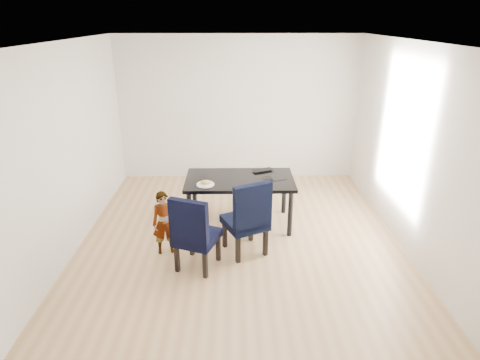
{
  "coord_description": "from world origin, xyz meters",
  "views": [
    {
      "loc": [
        -0.08,
        -4.99,
        2.97
      ],
      "look_at": [
        0.0,
        0.2,
        0.85
      ],
      "focal_mm": 30.0,
      "sensor_mm": 36.0,
      "label": 1
    }
  ],
  "objects_px": {
    "child": "(164,223)",
    "laptop": "(261,169)",
    "dining_table": "(240,201)",
    "chair_right": "(245,216)",
    "chair_left": "(197,231)",
    "plate": "(205,184)"
  },
  "relations": [
    {
      "from": "dining_table",
      "to": "plate",
      "type": "distance_m",
      "value": 0.66
    },
    {
      "from": "chair_right",
      "to": "child",
      "type": "bearing_deg",
      "value": 155.53
    },
    {
      "from": "chair_right",
      "to": "laptop",
      "type": "xyz_separation_m",
      "value": [
        0.29,
        1.13,
        0.23
      ]
    },
    {
      "from": "dining_table",
      "to": "chair_left",
      "type": "distance_m",
      "value": 1.26
    },
    {
      "from": "chair_left",
      "to": "child",
      "type": "height_order",
      "value": "chair_left"
    },
    {
      "from": "child",
      "to": "plate",
      "type": "xyz_separation_m",
      "value": [
        0.52,
        0.55,
        0.32
      ]
    },
    {
      "from": "dining_table",
      "to": "chair_left",
      "type": "bearing_deg",
      "value": -115.93
    },
    {
      "from": "dining_table",
      "to": "chair_right",
      "type": "distance_m",
      "value": 0.8
    },
    {
      "from": "child",
      "to": "chair_right",
      "type": "bearing_deg",
      "value": -14.34
    },
    {
      "from": "dining_table",
      "to": "chair_right",
      "type": "height_order",
      "value": "chair_right"
    },
    {
      "from": "dining_table",
      "to": "chair_right",
      "type": "xyz_separation_m",
      "value": [
        0.06,
        -0.78,
        0.16
      ]
    },
    {
      "from": "chair_right",
      "to": "plate",
      "type": "bearing_deg",
      "value": 110.23
    },
    {
      "from": "child",
      "to": "laptop",
      "type": "distance_m",
      "value": 1.79
    },
    {
      "from": "child",
      "to": "plate",
      "type": "height_order",
      "value": "child"
    },
    {
      "from": "plate",
      "to": "chair_right",
      "type": "bearing_deg",
      "value": -45.01
    },
    {
      "from": "chair_left",
      "to": "child",
      "type": "relative_size",
      "value": 1.15
    },
    {
      "from": "chair_left",
      "to": "chair_right",
      "type": "relative_size",
      "value": 0.95
    },
    {
      "from": "dining_table",
      "to": "laptop",
      "type": "xyz_separation_m",
      "value": [
        0.34,
        0.35,
        0.39
      ]
    },
    {
      "from": "chair_left",
      "to": "plate",
      "type": "distance_m",
      "value": 0.93
    },
    {
      "from": "laptop",
      "to": "child",
      "type": "bearing_deg",
      "value": 16.58
    },
    {
      "from": "plate",
      "to": "dining_table",
      "type": "bearing_deg",
      "value": 25.17
    },
    {
      "from": "chair_right",
      "to": "plate",
      "type": "height_order",
      "value": "chair_right"
    }
  ]
}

